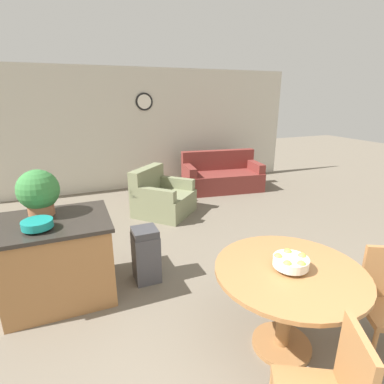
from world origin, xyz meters
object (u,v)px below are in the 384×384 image
at_px(fruit_bowl, 291,261).
at_px(teal_bowl, 37,224).
at_px(couch, 222,177).
at_px(dining_table, 288,288).
at_px(potted_plant, 38,192).
at_px(kitchen_island, 59,259).
at_px(trash_bin, 146,255).
at_px(armchair, 162,199).

relative_size(fruit_bowl, teal_bowl, 1.00).
relative_size(fruit_bowl, couch, 0.15).
height_order(dining_table, potted_plant, potted_plant).
bearing_deg(kitchen_island, potted_plant, 118.15).
relative_size(teal_bowl, trash_bin, 0.42).
xyz_separation_m(teal_bowl, potted_plant, (0.01, 0.40, 0.20)).
distance_m(teal_bowl, potted_plant, 0.45).
relative_size(potted_plant, armchair, 0.38).
xyz_separation_m(kitchen_island, couch, (3.44, 2.82, -0.15)).
height_order(potted_plant, couch, potted_plant).
height_order(potted_plant, trash_bin, potted_plant).
distance_m(fruit_bowl, teal_bowl, 2.30).
distance_m(dining_table, teal_bowl, 2.32).
relative_size(kitchen_island, potted_plant, 2.24).
bearing_deg(teal_bowl, dining_table, -34.61).
relative_size(kitchen_island, armchair, 0.85).
bearing_deg(armchair, teal_bowl, -175.17).
height_order(fruit_bowl, trash_bin, fruit_bowl).
xyz_separation_m(kitchen_island, armchair, (1.71, 1.90, -0.16)).
distance_m(potted_plant, trash_bin, 1.35).
xyz_separation_m(potted_plant, trash_bin, (1.03, -0.26, -0.83)).
bearing_deg(couch, dining_table, -103.17).
bearing_deg(trash_bin, armchair, 68.09).
height_order(trash_bin, armchair, armchair).
bearing_deg(couch, fruit_bowl, -103.18).
relative_size(dining_table, trash_bin, 1.83).
relative_size(fruit_bowl, potted_plant, 0.57).
relative_size(fruit_bowl, armchair, 0.22).
xyz_separation_m(kitchen_island, trash_bin, (0.92, -0.06, -0.12)).
height_order(couch, armchair, couch).
relative_size(dining_table, teal_bowl, 4.31).
height_order(kitchen_island, trash_bin, kitchen_island).
relative_size(dining_table, couch, 0.65).
relative_size(kitchen_island, couch, 0.59).
xyz_separation_m(trash_bin, couch, (2.51, 2.87, -0.03)).
distance_m(potted_plant, armchair, 2.64).
xyz_separation_m(fruit_bowl, potted_plant, (-1.88, 1.71, 0.31)).
height_order(dining_table, fruit_bowl, fruit_bowl).
bearing_deg(armchair, couch, -16.13).
distance_m(fruit_bowl, couch, 4.66).
bearing_deg(couch, armchair, -144.10).
relative_size(dining_table, armchair, 0.94).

